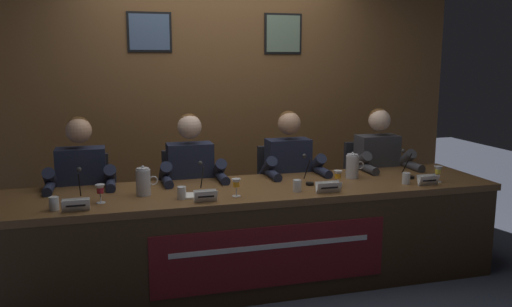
# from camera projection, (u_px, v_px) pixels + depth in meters

# --- Properties ---
(ground_plane) EXTENTS (12.00, 12.00, 0.00)m
(ground_plane) POSITION_uv_depth(u_px,v_px,m) (256.00, 280.00, 4.02)
(ground_plane) COLOR #383D4C
(wall_back_panelled) EXTENTS (4.81, 0.14, 2.60)m
(wall_back_panelled) POSITION_uv_depth(u_px,v_px,m) (218.00, 96.00, 5.09)
(wall_back_panelled) COLOR brown
(wall_back_panelled) RESTS_ON ground_plane
(conference_table) EXTENTS (3.61, 0.83, 0.73)m
(conference_table) POSITION_uv_depth(u_px,v_px,m) (260.00, 220.00, 3.82)
(conference_table) COLOR brown
(conference_table) RESTS_ON ground_plane
(chair_far_left) EXTENTS (0.44, 0.44, 0.90)m
(chair_far_left) POSITION_uv_depth(u_px,v_px,m) (85.00, 215.00, 4.18)
(chair_far_left) COLOR black
(chair_far_left) RESTS_ON ground_plane
(panelist_far_left) EXTENTS (0.51, 0.48, 1.23)m
(panelist_far_left) POSITION_uv_depth(u_px,v_px,m) (82.00, 186.00, 3.94)
(panelist_far_left) COLOR black
(panelist_far_left) RESTS_ON ground_plane
(nameplate_far_left) EXTENTS (0.17, 0.06, 0.08)m
(nameplate_far_left) POSITION_uv_depth(u_px,v_px,m) (76.00, 205.00, 3.26)
(nameplate_far_left) COLOR white
(nameplate_far_left) RESTS_ON conference_table
(juice_glass_far_left) EXTENTS (0.06, 0.06, 0.12)m
(juice_glass_far_left) POSITION_uv_depth(u_px,v_px,m) (100.00, 190.00, 3.44)
(juice_glass_far_left) COLOR white
(juice_glass_far_left) RESTS_ON conference_table
(water_cup_far_left) EXTENTS (0.06, 0.06, 0.08)m
(water_cup_far_left) POSITION_uv_depth(u_px,v_px,m) (54.00, 204.00, 3.29)
(water_cup_far_left) COLOR silver
(water_cup_far_left) RESTS_ON conference_table
(microphone_far_left) EXTENTS (0.06, 0.17, 0.22)m
(microphone_far_left) POSITION_uv_depth(u_px,v_px,m) (80.00, 191.00, 3.48)
(microphone_far_left) COLOR black
(microphone_far_left) RESTS_ON conference_table
(chair_center_left) EXTENTS (0.44, 0.44, 0.90)m
(chair_center_left) POSITION_uv_depth(u_px,v_px,m) (189.00, 207.00, 4.40)
(chair_center_left) COLOR black
(chair_center_left) RESTS_ON ground_plane
(panelist_center_left) EXTENTS (0.51, 0.48, 1.23)m
(panelist_center_left) POSITION_uv_depth(u_px,v_px,m) (192.00, 180.00, 4.16)
(panelist_center_left) COLOR black
(panelist_center_left) RESTS_ON ground_plane
(nameplate_center_left) EXTENTS (0.15, 0.06, 0.08)m
(nameplate_center_left) POSITION_uv_depth(u_px,v_px,m) (206.00, 196.00, 3.48)
(nameplate_center_left) COLOR white
(nameplate_center_left) RESTS_ON conference_table
(juice_glass_center_left) EXTENTS (0.06, 0.06, 0.12)m
(juice_glass_center_left) POSITION_uv_depth(u_px,v_px,m) (236.00, 184.00, 3.61)
(juice_glass_center_left) COLOR white
(juice_glass_center_left) RESTS_ON conference_table
(water_cup_center_left) EXTENTS (0.06, 0.06, 0.08)m
(water_cup_center_left) POSITION_uv_depth(u_px,v_px,m) (182.00, 194.00, 3.55)
(water_cup_center_left) COLOR silver
(water_cup_center_left) RESTS_ON conference_table
(microphone_center_left) EXTENTS (0.06, 0.17, 0.22)m
(microphone_center_left) POSITION_uv_depth(u_px,v_px,m) (203.00, 183.00, 3.69)
(microphone_center_left) COLOR black
(microphone_center_left) RESTS_ON conference_table
(chair_center_right) EXTENTS (0.44, 0.44, 0.90)m
(chair_center_right) POSITION_uv_depth(u_px,v_px,m) (283.00, 200.00, 4.62)
(chair_center_right) COLOR black
(chair_center_right) RESTS_ON ground_plane
(panelist_center_right) EXTENTS (0.51, 0.48, 1.23)m
(panelist_center_right) POSITION_uv_depth(u_px,v_px,m) (291.00, 174.00, 4.38)
(panelist_center_right) COLOR black
(panelist_center_right) RESTS_ON ground_plane
(nameplate_center_right) EXTENTS (0.18, 0.06, 0.08)m
(nameplate_center_right) POSITION_uv_depth(u_px,v_px,m) (329.00, 187.00, 3.71)
(nameplate_center_right) COLOR white
(nameplate_center_right) RESTS_ON conference_table
(juice_glass_center_right) EXTENTS (0.06, 0.06, 0.12)m
(juice_glass_center_right) POSITION_uv_depth(u_px,v_px,m) (338.00, 176.00, 3.87)
(juice_glass_center_right) COLOR white
(juice_glass_center_right) RESTS_ON conference_table
(water_cup_center_right) EXTENTS (0.06, 0.06, 0.08)m
(water_cup_center_right) POSITION_uv_depth(u_px,v_px,m) (297.00, 186.00, 3.75)
(water_cup_center_right) COLOR silver
(water_cup_center_right) RESTS_ON conference_table
(microphone_center_right) EXTENTS (0.06, 0.17, 0.22)m
(microphone_center_right) POSITION_uv_depth(u_px,v_px,m) (308.00, 174.00, 3.97)
(microphone_center_right) COLOR black
(microphone_center_right) RESTS_ON conference_table
(chair_far_right) EXTENTS (0.44, 0.44, 0.90)m
(chair_far_right) POSITION_uv_depth(u_px,v_px,m) (369.00, 193.00, 4.84)
(chair_far_right) COLOR black
(chair_far_right) RESTS_ON ground_plane
(panelist_far_right) EXTENTS (0.51, 0.48, 1.23)m
(panelist_far_right) POSITION_uv_depth(u_px,v_px,m) (381.00, 168.00, 4.60)
(panelist_far_right) COLOR black
(panelist_far_right) RESTS_ON ground_plane
(nameplate_far_right) EXTENTS (0.16, 0.06, 0.08)m
(nameplate_far_right) POSITION_uv_depth(u_px,v_px,m) (428.00, 180.00, 3.93)
(nameplate_far_right) COLOR white
(nameplate_far_right) RESTS_ON conference_table
(juice_glass_far_right) EXTENTS (0.06, 0.06, 0.12)m
(juice_glass_far_right) POSITION_uv_depth(u_px,v_px,m) (438.00, 171.00, 4.02)
(juice_glass_far_right) COLOR white
(juice_glass_far_right) RESTS_ON conference_table
(water_cup_far_right) EXTENTS (0.06, 0.06, 0.08)m
(water_cup_far_right) POSITION_uv_depth(u_px,v_px,m) (406.00, 179.00, 3.98)
(water_cup_far_right) COLOR silver
(water_cup_far_right) RESTS_ON conference_table
(microphone_far_right) EXTENTS (0.06, 0.17, 0.22)m
(microphone_far_right) POSITION_uv_depth(u_px,v_px,m) (408.00, 168.00, 4.19)
(microphone_far_right) COLOR black
(microphone_far_right) RESTS_ON conference_table
(water_pitcher_left_side) EXTENTS (0.15, 0.10, 0.21)m
(water_pitcher_left_side) POSITION_uv_depth(u_px,v_px,m) (144.00, 182.00, 3.64)
(water_pitcher_left_side) COLOR silver
(water_pitcher_left_side) RESTS_ON conference_table
(water_pitcher_right_side) EXTENTS (0.15, 0.10, 0.21)m
(water_pitcher_right_side) POSITION_uv_depth(u_px,v_px,m) (352.00, 166.00, 4.17)
(water_pitcher_right_side) COLOR silver
(water_pitcher_right_side) RESTS_ON conference_table
(document_stack_center_left) EXTENTS (0.23, 0.18, 0.01)m
(document_stack_center_left) POSITION_uv_depth(u_px,v_px,m) (200.00, 195.00, 3.62)
(document_stack_center_left) COLOR white
(document_stack_center_left) RESTS_ON conference_table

